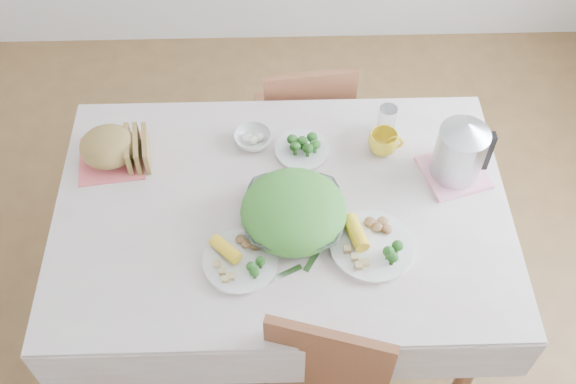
{
  "coord_description": "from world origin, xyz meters",
  "views": [
    {
      "loc": [
        -0.02,
        -1.32,
        2.55
      ],
      "look_at": [
        0.02,
        0.02,
        0.82
      ],
      "focal_mm": 42.0,
      "sensor_mm": 36.0,
      "label": 1
    }
  ],
  "objects_px": {
    "dining_table": "(283,269)",
    "yellow_mug": "(383,142)",
    "dinner_plate_left": "(241,262)",
    "electric_kettle": "(460,151)",
    "salad_bowl": "(294,216)",
    "chair_far": "(302,112)",
    "dinner_plate_right": "(372,247)"
  },
  "relations": [
    {
      "from": "dining_table",
      "to": "yellow_mug",
      "type": "bearing_deg",
      "value": 34.1
    },
    {
      "from": "electric_kettle",
      "to": "dinner_plate_left",
      "type": "bearing_deg",
      "value": -153.38
    },
    {
      "from": "yellow_mug",
      "to": "salad_bowl",
      "type": "bearing_deg",
      "value": -136.58
    },
    {
      "from": "yellow_mug",
      "to": "electric_kettle",
      "type": "height_order",
      "value": "electric_kettle"
    },
    {
      "from": "salad_bowl",
      "to": "yellow_mug",
      "type": "relative_size",
      "value": 3.04
    },
    {
      "from": "dinner_plate_right",
      "to": "yellow_mug",
      "type": "xyz_separation_m",
      "value": [
        0.08,
        0.41,
        0.03
      ]
    },
    {
      "from": "dinner_plate_left",
      "to": "dinner_plate_right",
      "type": "relative_size",
      "value": 0.88
    },
    {
      "from": "dinner_plate_right",
      "to": "electric_kettle",
      "type": "height_order",
      "value": "electric_kettle"
    },
    {
      "from": "electric_kettle",
      "to": "yellow_mug",
      "type": "bearing_deg",
      "value": 155.37
    },
    {
      "from": "dinner_plate_left",
      "to": "dinner_plate_right",
      "type": "distance_m",
      "value": 0.41
    },
    {
      "from": "salad_bowl",
      "to": "dinner_plate_right",
      "type": "bearing_deg",
      "value": -23.33
    },
    {
      "from": "chair_far",
      "to": "electric_kettle",
      "type": "xyz_separation_m",
      "value": [
        0.49,
        -0.6,
        0.42
      ]
    },
    {
      "from": "dining_table",
      "to": "chair_far",
      "type": "distance_m",
      "value": 0.74
    },
    {
      "from": "chair_far",
      "to": "salad_bowl",
      "type": "distance_m",
      "value": 0.86
    },
    {
      "from": "salad_bowl",
      "to": "dinner_plate_left",
      "type": "height_order",
      "value": "salad_bowl"
    },
    {
      "from": "dinner_plate_left",
      "to": "electric_kettle",
      "type": "relative_size",
      "value": 1.01
    },
    {
      "from": "chair_far",
      "to": "dinner_plate_left",
      "type": "bearing_deg",
      "value": 69.22
    },
    {
      "from": "salad_bowl",
      "to": "dinner_plate_left",
      "type": "relative_size",
      "value": 1.36
    },
    {
      "from": "dining_table",
      "to": "dinner_plate_right",
      "type": "xyz_separation_m",
      "value": [
        0.28,
        -0.17,
        0.4
      ]
    },
    {
      "from": "electric_kettle",
      "to": "dining_table",
      "type": "bearing_deg",
      "value": -166.29
    },
    {
      "from": "dinner_plate_right",
      "to": "yellow_mug",
      "type": "bearing_deg",
      "value": 79.17
    },
    {
      "from": "salad_bowl",
      "to": "dinner_plate_right",
      "type": "xyz_separation_m",
      "value": [
        0.24,
        -0.11,
        -0.03
      ]
    },
    {
      "from": "dinner_plate_right",
      "to": "electric_kettle",
      "type": "bearing_deg",
      "value": 43.61
    },
    {
      "from": "salad_bowl",
      "to": "dinner_plate_right",
      "type": "height_order",
      "value": "salad_bowl"
    },
    {
      "from": "dinner_plate_left",
      "to": "electric_kettle",
      "type": "xyz_separation_m",
      "value": [
        0.72,
        0.34,
        0.11
      ]
    },
    {
      "from": "dinner_plate_left",
      "to": "yellow_mug",
      "type": "bearing_deg",
      "value": 42.77
    },
    {
      "from": "electric_kettle",
      "to": "chair_far",
      "type": "bearing_deg",
      "value": 130.68
    },
    {
      "from": "salad_bowl",
      "to": "chair_far",
      "type": "bearing_deg",
      "value": 85.32
    },
    {
      "from": "dining_table",
      "to": "yellow_mug",
      "type": "distance_m",
      "value": 0.61
    },
    {
      "from": "yellow_mug",
      "to": "electric_kettle",
      "type": "relative_size",
      "value": 0.45
    },
    {
      "from": "electric_kettle",
      "to": "salad_bowl",
      "type": "bearing_deg",
      "value": -159.55
    },
    {
      "from": "dinner_plate_right",
      "to": "yellow_mug",
      "type": "relative_size",
      "value": 2.55
    }
  ]
}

